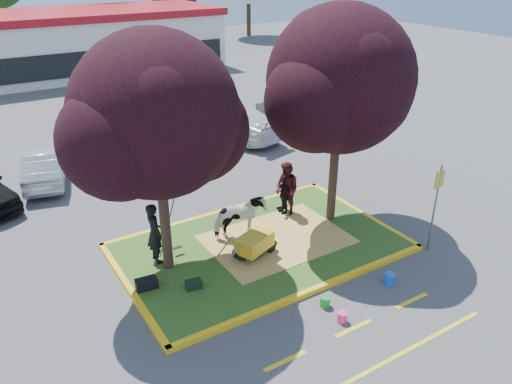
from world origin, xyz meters
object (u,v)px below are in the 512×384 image
car_silver (45,166)px  wheelbarrow (255,243)px  cow (240,218)px  calf (251,249)px  bucket_pink (342,317)px  sign_post (436,198)px  handler (155,233)px  bucket_green (325,302)px  bucket_blue (390,279)px

car_silver → wheelbarrow: bearing=127.4°
cow → car_silver: size_ratio=0.40×
calf → bucket_pink: 3.48m
sign_post → handler: bearing=149.6°
sign_post → bucket_pink: (-4.40, -1.16, -1.59)m
cow → bucket_green: 3.97m
bucket_pink → car_silver: (-4.38, 12.43, 0.52)m
cow → handler: (-2.68, 0.13, 0.23)m
bucket_green → car_silver: size_ratio=0.07×
calf → car_silver: bearing=106.1°
bucket_pink → cow: bearing=92.6°
bucket_pink → bucket_blue: (2.11, 0.50, 0.03)m
sign_post → bucket_blue: bearing=-168.4°
cow → wheelbarrow: cow is taller
calf → sign_post: (4.92, -2.27, 1.31)m
handler → wheelbarrow: bearing=-121.6°
wheelbarrow → sign_post: bearing=-46.3°
sign_post → bucket_pink: bearing=-169.7°
calf → car_silver: size_ratio=0.30×
calf → car_silver: 9.80m
handler → bucket_green: 5.06m
cow → calf: (-0.31, -1.15, -0.41)m
bucket_green → bucket_blue: size_ratio=0.89×
handler → sign_post: bearing=-118.1°
calf → bucket_blue: (2.63, -2.93, -0.25)m
handler → bucket_pink: bearing=-150.6°
calf → bucket_green: (0.54, -2.75, -0.27)m
wheelbarrow → bucket_pink: wheelbarrow is taller
wheelbarrow → bucket_pink: 3.40m
bucket_green → wheelbarrow: bearing=99.8°
cow → bucket_blue: cow is taller
handler → wheelbarrow: (2.45, -1.38, -0.39)m
calf → car_silver: (-3.86, 9.01, 0.24)m
wheelbarrow → bucket_green: (0.46, -2.65, -0.52)m
wheelbarrow → bucket_blue: (2.54, -2.83, -0.50)m
wheelbarrow → car_silver: bearing=91.3°
wheelbarrow → bucket_blue: 3.84m
calf → cow: bearing=67.9°
calf → handler: (-2.37, 1.28, 0.65)m
sign_post → bucket_blue: (-2.30, -0.66, -1.56)m
calf → bucket_pink: calf is taller
bucket_pink → calf: bearing=98.6°
handler → bucket_blue: handler is taller
wheelbarrow → car_silver: size_ratio=0.49×
calf → wheelbarrow: 0.28m
calf → car_silver: car_silver is taller
bucket_pink → car_silver: car_silver is taller
bucket_green → bucket_blue: 2.10m
calf → sign_post: 5.58m
handler → sign_post: sign_post is taller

